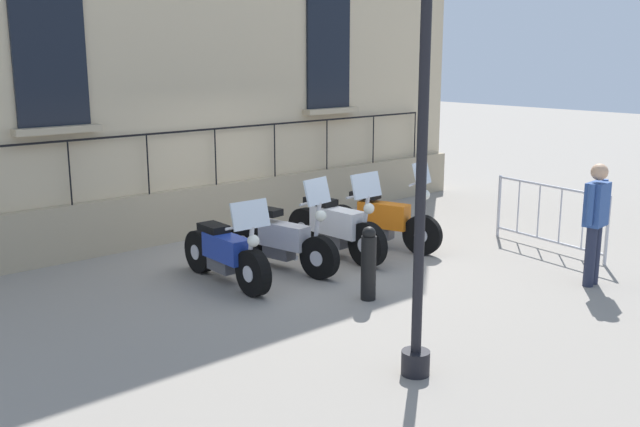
{
  "coord_description": "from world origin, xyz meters",
  "views": [
    {
      "loc": [
        8.12,
        -6.72,
        3.07
      ],
      "look_at": [
        0.48,
        0.0,
        0.8
      ],
      "focal_mm": 40.61,
      "sensor_mm": 36.0,
      "label": 1
    }
  ],
  "objects_px": {
    "motorcycle_blue": "(226,255)",
    "motorcycle_orange": "(383,221)",
    "bollard": "(369,263)",
    "pedestrian_standing": "(596,217)",
    "lamppost": "(426,28)",
    "motorcycle_white": "(336,229)",
    "motorcycle_silver": "(283,242)",
    "crowd_barrier": "(549,215)"
  },
  "relations": [
    {
      "from": "crowd_barrier",
      "to": "bollard",
      "type": "bearing_deg",
      "value": -92.85
    },
    {
      "from": "motorcycle_silver",
      "to": "pedestrian_standing",
      "type": "relative_size",
      "value": 1.21
    },
    {
      "from": "bollard",
      "to": "pedestrian_standing",
      "type": "bearing_deg",
      "value": 59.66
    },
    {
      "from": "motorcycle_white",
      "to": "pedestrian_standing",
      "type": "xyz_separation_m",
      "value": [
        3.24,
        1.69,
        0.47
      ]
    },
    {
      "from": "crowd_barrier",
      "to": "motorcycle_silver",
      "type": "bearing_deg",
      "value": -116.24
    },
    {
      "from": "motorcycle_blue",
      "to": "motorcycle_white",
      "type": "distance_m",
      "value": 1.97
    },
    {
      "from": "motorcycle_white",
      "to": "crowd_barrier",
      "type": "relative_size",
      "value": 0.95
    },
    {
      "from": "motorcycle_silver",
      "to": "motorcycle_white",
      "type": "relative_size",
      "value": 0.99
    },
    {
      "from": "motorcycle_silver",
      "to": "bollard",
      "type": "bearing_deg",
      "value": 0.45
    },
    {
      "from": "motorcycle_blue",
      "to": "lamppost",
      "type": "xyz_separation_m",
      "value": [
        3.58,
        -0.22,
        2.87
      ]
    },
    {
      "from": "motorcycle_orange",
      "to": "pedestrian_standing",
      "type": "distance_m",
      "value": 3.27
    },
    {
      "from": "crowd_barrier",
      "to": "bollard",
      "type": "relative_size",
      "value": 2.23
    },
    {
      "from": "crowd_barrier",
      "to": "lamppost",
      "type": "bearing_deg",
      "value": -71.76
    },
    {
      "from": "motorcycle_orange",
      "to": "bollard",
      "type": "height_order",
      "value": "motorcycle_orange"
    },
    {
      "from": "motorcycle_blue",
      "to": "motorcycle_orange",
      "type": "height_order",
      "value": "motorcycle_orange"
    },
    {
      "from": "motorcycle_silver",
      "to": "crowd_barrier",
      "type": "distance_m",
      "value": 4.31
    },
    {
      "from": "motorcycle_blue",
      "to": "bollard",
      "type": "distance_m",
      "value": 1.98
    },
    {
      "from": "motorcycle_orange",
      "to": "lamppost",
      "type": "distance_m",
      "value": 5.43
    },
    {
      "from": "motorcycle_silver",
      "to": "pedestrian_standing",
      "type": "distance_m",
      "value": 4.27
    },
    {
      "from": "crowd_barrier",
      "to": "pedestrian_standing",
      "type": "xyz_separation_m",
      "value": [
        1.38,
        -1.17,
        0.37
      ]
    },
    {
      "from": "motorcycle_silver",
      "to": "motorcycle_orange",
      "type": "distance_m",
      "value": 1.92
    },
    {
      "from": "motorcycle_blue",
      "to": "motorcycle_white",
      "type": "bearing_deg",
      "value": 88.62
    },
    {
      "from": "lamppost",
      "to": "crowd_barrier",
      "type": "distance_m",
      "value": 5.98
    },
    {
      "from": "bollard",
      "to": "motorcycle_silver",
      "type": "bearing_deg",
      "value": -179.55
    },
    {
      "from": "motorcycle_blue",
      "to": "lamppost",
      "type": "distance_m",
      "value": 4.59
    },
    {
      "from": "crowd_barrier",
      "to": "pedestrian_standing",
      "type": "distance_m",
      "value": 1.84
    },
    {
      "from": "motorcycle_white",
      "to": "bollard",
      "type": "bearing_deg",
      "value": -30.43
    },
    {
      "from": "motorcycle_blue",
      "to": "motorcycle_orange",
      "type": "distance_m",
      "value": 2.89
    },
    {
      "from": "motorcycle_white",
      "to": "motorcycle_orange",
      "type": "relative_size",
      "value": 1.01
    },
    {
      "from": "motorcycle_orange",
      "to": "lamppost",
      "type": "height_order",
      "value": "lamppost"
    },
    {
      "from": "lamppost",
      "to": "bollard",
      "type": "relative_size",
      "value": 4.7
    },
    {
      "from": "motorcycle_blue",
      "to": "lamppost",
      "type": "height_order",
      "value": "lamppost"
    },
    {
      "from": "motorcycle_blue",
      "to": "crowd_barrier",
      "type": "xyz_separation_m",
      "value": [
        1.91,
        4.83,
        0.16
      ]
    },
    {
      "from": "lamppost",
      "to": "bollard",
      "type": "distance_m",
      "value": 3.57
    },
    {
      "from": "motorcycle_silver",
      "to": "motorcycle_white",
      "type": "xyz_separation_m",
      "value": [
        0.04,
        1.0,
        0.04
      ]
    },
    {
      "from": "motorcycle_white",
      "to": "motorcycle_orange",
      "type": "bearing_deg",
      "value": 83.98
    },
    {
      "from": "bollard",
      "to": "lamppost",
      "type": "bearing_deg",
      "value": -33.07
    },
    {
      "from": "crowd_barrier",
      "to": "motorcycle_white",
      "type": "bearing_deg",
      "value": -123.07
    },
    {
      "from": "crowd_barrier",
      "to": "pedestrian_standing",
      "type": "height_order",
      "value": "pedestrian_standing"
    },
    {
      "from": "bollard",
      "to": "crowd_barrier",
      "type": "bearing_deg",
      "value": 87.15
    },
    {
      "from": "motorcycle_silver",
      "to": "pedestrian_standing",
      "type": "xyz_separation_m",
      "value": [
        3.28,
        2.69,
        0.51
      ]
    },
    {
      "from": "crowd_barrier",
      "to": "bollard",
      "type": "height_order",
      "value": "crowd_barrier"
    }
  ]
}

